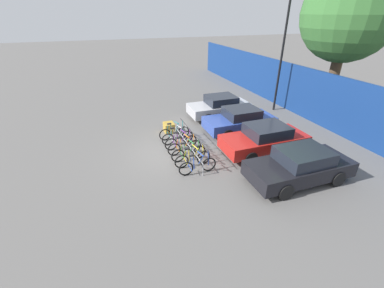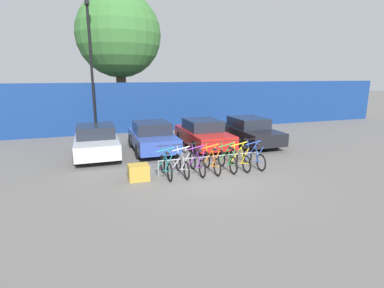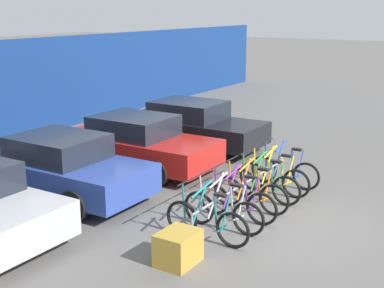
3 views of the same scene
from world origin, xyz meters
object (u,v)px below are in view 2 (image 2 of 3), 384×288
Objects in this scene: bicycle_teal at (166,166)px; car_silver at (96,141)px; bike_rack at (211,158)px; bicycle_blue at (254,158)px; bicycle_orange at (212,162)px; lamp_post at (91,66)px; car_black at (249,131)px; bicycle_purple at (197,163)px; cargo_crate at (139,172)px; tree_behind_hoarding at (119,35)px; bicycle_silver at (182,165)px; car_blue at (152,137)px; bicycle_yellow at (240,159)px; car_red at (203,134)px; bicycle_green at (227,160)px.

car_silver reaches higher than bicycle_teal.
bicycle_teal is at bearing -175.25° from bike_rack.
bike_rack is 1.80m from bicycle_blue.
lamp_post reaches higher than bicycle_orange.
car_black is at bearing 34.13° from bicycle_teal.
bicycle_purple is 2.44× the size of cargo_crate.
car_silver is at bearing 179.86° from car_black.
bicycle_silver is at bearing -85.08° from tree_behind_hoarding.
bicycle_orange is 0.43× the size of car_blue.
car_blue is at bearing 123.28° from bicycle_yellow.
tree_behind_hoarding reaches higher than car_blue.
cargo_crate is (1.19, -8.02, -3.79)m from lamp_post.
car_red is at bearing -65.59° from tree_behind_hoarding.
bicycle_purple is 0.43× the size of car_blue.
bicycle_orange is 12.35m from tree_behind_hoarding.
car_black is at bearing 54.93° from bicycle_yellow.
lamp_post is (-3.36, 7.97, 3.68)m from bicycle_purple.
bicycle_teal is 2.96m from bicycle_yellow.
cargo_crate is at bearing 177.92° from bicycle_green.
bicycle_silver is 0.41× the size of car_red.
car_blue is (-1.47, 3.82, 0.31)m from bicycle_orange.
bike_rack is 2.41× the size of bicycle_orange.
bike_rack is 5.89× the size of cargo_crate.
tree_behind_hoarding reaches higher than bicycle_green.
car_red reaches higher than bicycle_green.
bicycle_silver and bicycle_green have the same top height.
bicycle_teal is at bearing -127.20° from car_red.
car_black reaches higher than bicycle_teal.
bicycle_silver is at bearing -52.63° from car_silver.
cargo_crate is (1.27, -3.79, -0.42)m from car_silver.
bicycle_blue is (2.97, 0.00, 0.00)m from bicycle_silver.
car_blue reaches higher than bike_rack.
cargo_crate is at bearing -177.78° from bicycle_teal.
bike_rack is at bearing 163.69° from bicycle_green.
bike_rack is at bearing 3.98° from cargo_crate.
bicycle_orange and bicycle_blue have the same top height.
tree_behind_hoarding reaches higher than bicycle_blue.
car_red is 7.37m from lamp_post.
car_blue reaches higher than bicycle_green.
bicycle_orange is at bearing 0.92° from cargo_crate.
cargo_crate is (-1.28, -3.87, -0.42)m from car_blue.
bicycle_orange is 0.41× the size of car_red.
bicycle_yellow is 3.78m from car_red.
car_silver is at bearing 150.80° from bicycle_blue.
lamp_post reaches higher than bicycle_teal.
car_black is at bearing 48.19° from bicycle_green.
bicycle_blue is 0.43× the size of car_silver.
bicycle_teal reaches higher than bike_rack.
car_blue is (-3.28, 3.82, 0.31)m from bicycle_blue.
bike_rack is 1.20m from bicycle_silver.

